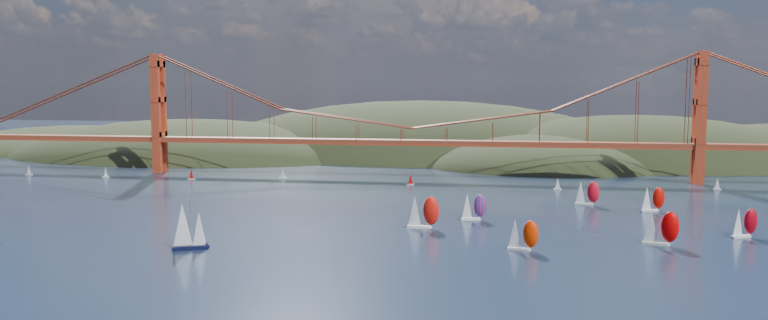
{
  "coord_description": "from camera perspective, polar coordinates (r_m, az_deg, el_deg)",
  "views": [
    {
      "loc": [
        42.19,
        -147.98,
        42.65
      ],
      "look_at": [
        2.15,
        90.0,
        17.19
      ],
      "focal_mm": 35.0,
      "sensor_mm": 36.0,
      "label": 1
    }
  ],
  "objects": [
    {
      "name": "distant_boat_3",
      "position": [
        331.61,
        -7.71,
        -1.0
      ],
      "size": [
        3.0,
        2.0,
        4.7
      ],
      "color": "silver",
      "rests_on": "ground"
    },
    {
      "name": "racer_0",
      "position": [
        217.91,
        2.95,
        -3.92
      ],
      "size": [
        9.26,
        3.72,
        10.69
      ],
      "rotation": [
        0.0,
        0.0,
        -0.01
      ],
      "color": "white",
      "rests_on": "ground"
    },
    {
      "name": "bridge",
      "position": [
        331.07,
        1.92,
        4.22
      ],
      "size": [
        552.0,
        12.0,
        55.0
      ],
      "color": "maroon",
      "rests_on": "ground"
    },
    {
      "name": "racer_5",
      "position": [
        267.74,
        15.18,
        -2.39
      ],
      "size": [
        8.25,
        3.47,
        9.4
      ],
      "rotation": [
        0.0,
        0.0,
        -0.07
      ],
      "color": "silver",
      "rests_on": "ground"
    },
    {
      "name": "racer_2",
      "position": [
        208.1,
        20.29,
        -4.81
      ],
      "size": [
        9.22,
        4.88,
        10.34
      ],
      "rotation": [
        0.0,
        0.0,
        -0.2
      ],
      "color": "silver",
      "rests_on": "ground"
    },
    {
      "name": "sloop_navy",
      "position": [
        196.85,
        -14.74,
        -4.96
      ],
      "size": [
        9.06,
        6.98,
        13.23
      ],
      "rotation": [
        0.0,
        0.0,
        0.41
      ],
      "color": "black",
      "rests_on": "ground"
    },
    {
      "name": "distant_boat_9",
      "position": [
        308.14,
        2.03,
        -1.49
      ],
      "size": [
        3.0,
        2.0,
        4.7
      ],
      "color": "silver",
      "rests_on": "ground"
    },
    {
      "name": "distant_boat_2",
      "position": [
        336.04,
        -14.47,
        -1.05
      ],
      "size": [
        3.0,
        2.0,
        4.7
      ],
      "color": "silver",
      "rests_on": "ground"
    },
    {
      "name": "headlands",
      "position": [
        429.82,
        9.84,
        -1.43
      ],
      "size": [
        725.0,
        225.0,
        96.0
      ],
      "color": "black",
      "rests_on": "ground"
    },
    {
      "name": "distant_boat_4",
      "position": [
        323.34,
        24.05,
        -1.65
      ],
      "size": [
        3.0,
        2.0,
        4.7
      ],
      "color": "silver",
      "rests_on": "ground"
    },
    {
      "name": "racer_rwb",
      "position": [
        232.12,
        6.83,
        -3.53
      ],
      "size": [
        8.14,
        4.51,
        9.13
      ],
      "rotation": [
        0.0,
        0.0,
        0.23
      ],
      "color": "white",
      "rests_on": "ground"
    },
    {
      "name": "ground",
      "position": [
        159.67,
        -6.22,
        -9.51
      ],
      "size": [
        1200.0,
        1200.0,
        0.0
      ],
      "primitive_type": "plane",
      "color": "black",
      "rests_on": "ground"
    },
    {
      "name": "racer_4",
      "position": [
        227.6,
        25.75,
        -4.29
      ],
      "size": [
        8.07,
        5.78,
        9.05
      ],
      "rotation": [
        0.0,
        0.0,
        0.44
      ],
      "color": "white",
      "rests_on": "ground"
    },
    {
      "name": "racer_3",
      "position": [
        260.92,
        19.77,
        -2.78
      ],
      "size": [
        8.2,
        5.1,
        9.18
      ],
      "rotation": [
        0.0,
        0.0,
        0.32
      ],
      "color": "white",
      "rests_on": "ground"
    },
    {
      "name": "distant_boat_1",
      "position": [
        354.76,
        -20.45,
        -0.87
      ],
      "size": [
        3.0,
        2.0,
        4.7
      ],
      "color": "silver",
      "rests_on": "ground"
    },
    {
      "name": "distant_boat_8",
      "position": [
        302.6,
        13.09,
        -1.78
      ],
      "size": [
        3.0,
        2.0,
        4.7
      ],
      "color": "silver",
      "rests_on": "ground"
    },
    {
      "name": "distant_boat_0",
      "position": [
        378.03,
        -25.44,
        -0.68
      ],
      "size": [
        3.0,
        2.0,
        4.7
      ],
      "color": "silver",
      "rests_on": "ground"
    },
    {
      "name": "racer_1",
      "position": [
        192.88,
        10.49,
        -5.58
      ],
      "size": [
        7.92,
        3.98,
        8.9
      ],
      "rotation": [
        0.0,
        0.0,
        -0.17
      ],
      "color": "silver",
      "rests_on": "ground"
    }
  ]
}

